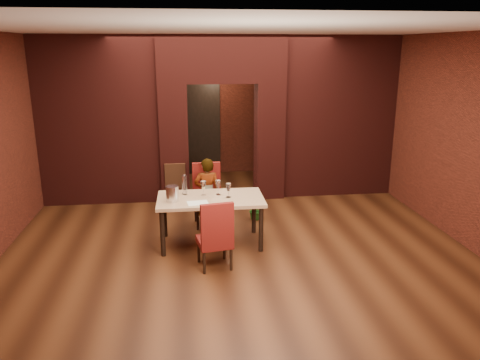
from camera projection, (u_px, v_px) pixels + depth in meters
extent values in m
plane|color=#482412|center=(233.00, 234.00, 7.72)|extent=(8.00, 8.00, 0.00)
cube|color=silver|center=(232.00, 31.00, 6.85)|extent=(7.00, 8.00, 0.04)
cube|color=maroon|center=(215.00, 107.00, 11.10)|extent=(7.00, 0.04, 3.20)
cube|color=maroon|center=(291.00, 239.00, 3.47)|extent=(7.00, 0.04, 3.20)
cube|color=maroon|center=(444.00, 133.00, 7.70)|extent=(0.04, 8.00, 3.20)
cube|color=maroon|center=(174.00, 143.00, 9.21)|extent=(0.55, 0.55, 2.30)
cube|color=maroon|center=(269.00, 141.00, 9.43)|extent=(0.55, 0.55, 2.30)
cube|color=maroon|center=(221.00, 59.00, 8.88)|extent=(2.45, 0.55, 0.90)
cube|color=maroon|center=(99.00, 122.00, 8.92)|extent=(2.28, 0.35, 3.20)
cube|color=maroon|center=(338.00, 117.00, 9.47)|extent=(2.28, 0.35, 3.20)
cube|color=#AC5B32|center=(175.00, 176.00, 9.09)|extent=(0.40, 0.03, 0.50)
cube|color=black|center=(199.00, 131.00, 11.15)|extent=(0.90, 0.08, 2.10)
cube|color=black|center=(199.00, 131.00, 11.11)|extent=(1.02, 0.04, 2.22)
cube|color=tan|center=(211.00, 221.00, 7.24)|extent=(1.62, 0.92, 0.76)
cube|color=maroon|center=(208.00, 196.00, 7.97)|extent=(0.51, 0.51, 1.06)
cube|color=maroon|center=(214.00, 233.00, 6.45)|extent=(0.52, 0.52, 0.99)
imported|color=silver|center=(207.00, 193.00, 7.85)|extent=(0.45, 0.31, 1.21)
cube|color=white|center=(198.00, 203.00, 6.88)|extent=(0.33, 0.26, 0.00)
cylinder|color=silver|center=(172.00, 194.00, 6.93)|extent=(0.19, 0.19, 0.23)
cylinder|color=silver|center=(185.00, 184.00, 7.24)|extent=(0.08, 0.08, 0.33)
imported|color=#1E5919|center=(256.00, 209.00, 8.32)|extent=(0.37, 0.33, 0.37)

